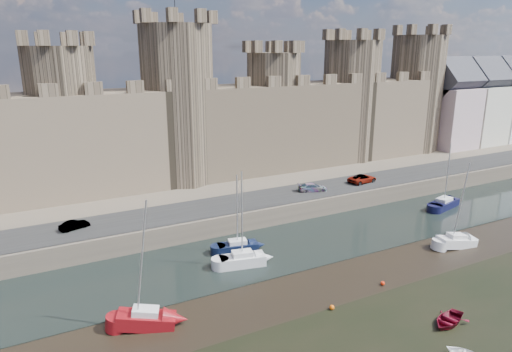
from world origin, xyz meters
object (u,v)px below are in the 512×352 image
at_px(sailboat_1, 238,246).
at_px(sailboat_5, 456,241).
at_px(car_2, 313,187).
at_px(car_1, 74,225).
at_px(sailboat_3, 444,203).
at_px(car_3, 362,179).
at_px(sailboat_4, 146,319).
at_px(sailboat_2, 242,259).

xyz_separation_m(sailboat_1, sailboat_5, (23.12, -10.35, -0.01)).
bearing_deg(car_2, sailboat_5, -140.47).
xyz_separation_m(car_1, sailboat_3, (48.62, -9.41, -2.29)).
xyz_separation_m(car_3, sailboat_4, (-37.69, -18.02, -2.36)).
relative_size(sailboat_2, sailboat_5, 1.03).
relative_size(car_2, sailboat_5, 0.41).
distance_m(car_1, car_2, 31.81).
relative_size(car_3, sailboat_3, 0.50).
xyz_separation_m(sailboat_2, sailboat_3, (33.58, 2.93, -0.08)).
distance_m(sailboat_2, sailboat_4, 13.31).
distance_m(car_3, sailboat_5, 19.06).
bearing_deg(sailboat_3, car_3, 116.88).
relative_size(car_2, car_3, 0.86).
height_order(sailboat_2, sailboat_5, sailboat_2).
bearing_deg(sailboat_2, sailboat_1, 84.72).
distance_m(sailboat_2, sailboat_3, 33.71).
xyz_separation_m(sailboat_3, sailboat_4, (-45.36, -9.11, 0.06)).
height_order(sailboat_1, sailboat_2, sailboat_2).
height_order(sailboat_1, sailboat_3, sailboat_3).
bearing_deg(sailboat_1, car_2, 40.22).
bearing_deg(car_3, sailboat_2, 106.30).
relative_size(sailboat_4, sailboat_5, 1.10).
xyz_separation_m(car_1, sailboat_4, (3.25, -18.52, -2.24)).
bearing_deg(car_2, sailboat_1, 135.90).
height_order(sailboat_3, sailboat_5, sailboat_5).
distance_m(sailboat_1, sailboat_2, 3.51).
distance_m(car_2, sailboat_1, 17.97).
bearing_deg(car_1, sailboat_2, -147.57).
bearing_deg(car_3, car_2, 82.58).
relative_size(sailboat_1, sailboat_2, 0.87).
height_order(car_2, sailboat_5, sailboat_5).
distance_m(car_1, sailboat_1, 18.55).
bearing_deg(sailboat_2, sailboat_3, 16.72).
distance_m(car_1, sailboat_5, 43.75).
bearing_deg(sailboat_4, car_1, 120.59).
xyz_separation_m(sailboat_4, sailboat_5, (35.93, -0.80, -0.07)).
distance_m(car_2, car_3, 9.15).
bearing_deg(sailboat_1, car_1, 163.09).
xyz_separation_m(car_2, sailboat_1, (-15.74, -8.34, -2.36)).
relative_size(car_2, sailboat_2, 0.40).
bearing_deg(sailboat_3, sailboat_5, -147.41).
bearing_deg(car_2, sailboat_2, 142.89).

